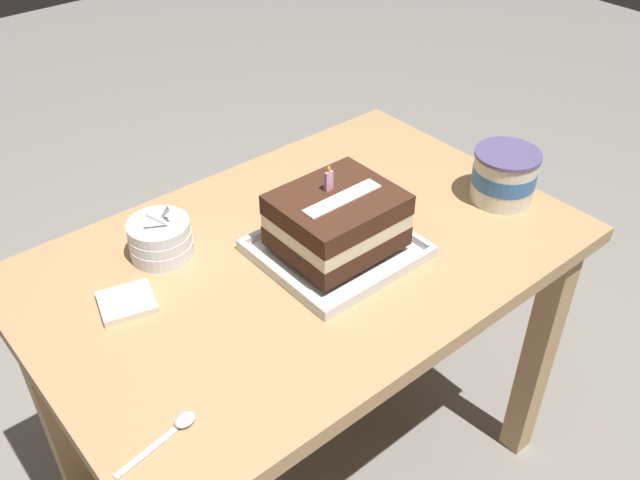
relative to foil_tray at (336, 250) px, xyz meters
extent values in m
plane|color=gray|center=(-0.05, 0.05, -0.75)|extent=(8.00, 8.00, 0.00)
cube|color=tan|center=(-0.05, 0.05, -0.02)|extent=(1.11, 0.72, 0.04)
cube|color=tan|center=(0.45, -0.25, -0.40)|extent=(0.06, 0.06, 0.71)
cube|color=tan|center=(-0.54, 0.35, -0.40)|extent=(0.06, 0.06, 0.71)
cube|color=tan|center=(0.45, 0.35, -0.40)|extent=(0.06, 0.06, 0.71)
cube|color=silver|center=(0.00, 0.00, 0.00)|extent=(0.30, 0.28, 0.01)
cube|color=silver|center=(0.00, -0.13, 0.01)|extent=(0.30, 0.01, 0.02)
cube|color=silver|center=(0.00, 0.13, 0.01)|extent=(0.30, 0.01, 0.02)
cube|color=silver|center=(-0.14, 0.00, 0.01)|extent=(0.01, 0.25, 0.02)
cube|color=silver|center=(0.14, 0.00, 0.01)|extent=(0.01, 0.25, 0.02)
cube|color=#422417|center=(0.00, 0.00, 0.04)|extent=(0.23, 0.19, 0.04)
cube|color=beige|center=(0.00, 0.00, 0.07)|extent=(0.23, 0.19, 0.03)
cube|color=#422417|center=(0.00, 0.00, 0.11)|extent=(0.23, 0.19, 0.04)
cube|color=white|center=(0.00, -0.01, 0.13)|extent=(0.17, 0.03, 0.00)
cube|color=#E099C6|center=(0.00, 0.03, 0.15)|extent=(0.02, 0.01, 0.04)
ellipsoid|color=yellow|center=(0.00, 0.03, 0.18)|extent=(0.01, 0.01, 0.01)
cylinder|color=white|center=(-0.27, 0.22, 0.01)|extent=(0.13, 0.13, 0.03)
cylinder|color=white|center=(-0.27, 0.22, 0.03)|extent=(0.12, 0.12, 0.03)
cylinder|color=white|center=(-0.27, 0.22, 0.06)|extent=(0.12, 0.12, 0.03)
cylinder|color=silver|center=(-0.25, 0.22, 0.08)|extent=(0.01, 0.05, 0.05)
cylinder|color=silver|center=(-0.27, 0.20, 0.09)|extent=(0.05, 0.02, 0.05)
cylinder|color=silver|center=(-0.25, 0.23, 0.08)|extent=(0.02, 0.04, 0.06)
cylinder|color=silver|center=(0.41, -0.09, 0.05)|extent=(0.14, 0.14, 0.11)
cylinder|color=#386BB2|center=(0.41, -0.09, 0.05)|extent=(0.14, 0.14, 0.04)
cylinder|color=#595080|center=(0.41, -0.09, 0.11)|extent=(0.14, 0.14, 0.01)
ellipsoid|color=silver|center=(-0.45, -0.17, 0.00)|extent=(0.04, 0.03, 0.01)
cube|color=silver|center=(-0.53, -0.18, 0.00)|extent=(0.11, 0.03, 0.00)
cube|color=silver|center=(-0.40, 0.13, 0.00)|extent=(0.12, 0.11, 0.01)
camera|label=1|loc=(-0.73, -0.82, 0.86)|focal=38.80mm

